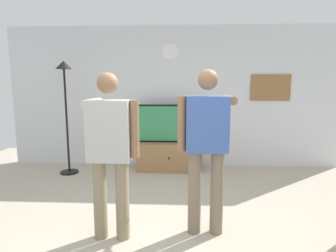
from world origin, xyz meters
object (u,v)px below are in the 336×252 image
at_px(tv_stand, 169,156).
at_px(television, 170,123).
at_px(wall_clock, 170,52).
at_px(framed_picture, 270,88).
at_px(floor_lamp, 65,94).
at_px(person_standing_nearer_lamp, 110,147).
at_px(person_standing_nearer_couch, 207,142).

height_order(tv_stand, television, television).
bearing_deg(wall_clock, framed_picture, 0.15).
bearing_deg(tv_stand, framed_picture, 8.84).
distance_m(floor_lamp, person_standing_nearer_lamp, 2.52).
bearing_deg(person_standing_nearer_couch, television, 102.04).
height_order(tv_stand, framed_picture, framed_picture).
bearing_deg(television, framed_picture, 7.46).
xyz_separation_m(floor_lamp, person_standing_nearer_couch, (2.31, -1.94, -0.43)).
height_order(tv_stand, person_standing_nearer_lamp, person_standing_nearer_lamp).
bearing_deg(tv_stand, person_standing_nearer_lamp, -101.91).
distance_m(tv_stand, television, 0.62).
xyz_separation_m(framed_picture, person_standing_nearer_lamp, (-2.40, -2.69, -0.56)).
xyz_separation_m(television, wall_clock, (0.00, 0.24, 1.34)).
relative_size(television, floor_lamp, 0.60).
bearing_deg(person_standing_nearer_lamp, wall_clock, 79.34).
xyz_separation_m(wall_clock, framed_picture, (1.90, 0.00, -0.67)).
bearing_deg(tv_stand, floor_lamp, -170.82).
relative_size(tv_stand, person_standing_nearer_couch, 0.68).
xyz_separation_m(television, person_standing_nearer_couch, (0.49, -2.28, 0.13)).
relative_size(person_standing_nearer_lamp, person_standing_nearer_couch, 0.98).
height_order(framed_picture, person_standing_nearer_couch, framed_picture).
bearing_deg(television, person_standing_nearer_couch, -77.96).
distance_m(tv_stand, person_standing_nearer_couch, 2.41).
relative_size(wall_clock, person_standing_nearer_lamp, 0.18).
distance_m(television, person_standing_nearer_lamp, 2.49).
bearing_deg(floor_lamp, framed_picture, 9.01).
bearing_deg(television, person_standing_nearer_lamp, -101.69).
relative_size(wall_clock, person_standing_nearer_couch, 0.18).
distance_m(television, wall_clock, 1.36).
bearing_deg(tv_stand, person_standing_nearer_couch, -77.72).
height_order(wall_clock, floor_lamp, wall_clock).
distance_m(wall_clock, floor_lamp, 2.06).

